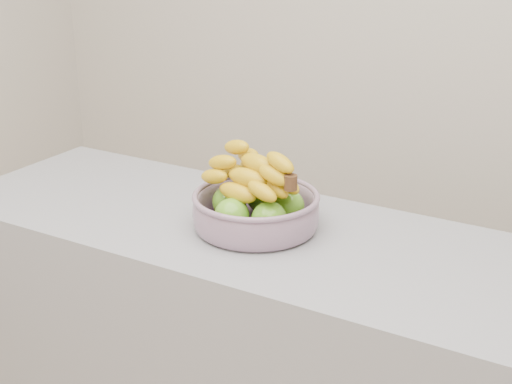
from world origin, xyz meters
TOP-DOWN VIEW (x-y plane):
  - fruit_bowl at (-0.11, 0.66)m, footprint 0.33×0.33m

SIDE VIEW (x-z plane):
  - fruit_bowl at x=-0.11m, z-range 0.86..1.06m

